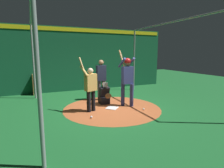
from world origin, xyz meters
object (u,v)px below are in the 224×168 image
object	(u,v)px
home_plate	(112,108)
umpire	(101,77)
catcher	(104,95)
bat_rack	(34,85)
batter	(127,77)
baseball_0	(144,109)
baseball_1	(91,117)
visitor	(90,87)

from	to	relation	value
home_plate	umpire	distance (m)	1.72
catcher	bat_rack	bearing A→B (deg)	-139.08
home_plate	batter	size ratio (longest dim) A/B	0.19
baseball_0	umpire	bearing A→B (deg)	-156.59
umpire	baseball_0	size ratio (longest dim) A/B	24.50
baseball_1	home_plate	bearing A→B (deg)	124.93
umpire	batter	bearing A→B (deg)	24.45
home_plate	baseball_1	distance (m)	1.30
batter	baseball_0	xyz separation A→B (m)	(0.76, 0.30, -1.14)
catcher	baseball_0	bearing A→B (deg)	35.81
batter	catcher	bearing A→B (deg)	-132.17
visitor	baseball_1	size ratio (longest dim) A/B	26.62
batter	catcher	xyz separation A→B (m)	(-0.65, -0.72, -0.82)
catcher	batter	bearing A→B (deg)	47.83
visitor	baseball_0	size ratio (longest dim) A/B	26.62
visitor	catcher	bearing A→B (deg)	113.85
catcher	visitor	world-z (taller)	visitor
visitor	home_plate	bearing A→B (deg)	74.24
batter	umpire	distance (m)	1.46
batter	visitor	distance (m)	1.57
visitor	baseball_0	world-z (taller)	visitor
umpire	bat_rack	size ratio (longest dim) A/B	1.72
umpire	bat_rack	world-z (taller)	umpire
visitor	bat_rack	size ratio (longest dim) A/B	1.87
baseball_0	visitor	bearing A→B (deg)	-109.73
umpire	visitor	bearing A→B (deg)	-33.46
visitor	baseball_1	world-z (taller)	visitor
catcher	umpire	bearing A→B (deg)	170.35
bat_rack	baseball_1	distance (m)	4.86
umpire	catcher	bearing A→B (deg)	-9.65
home_plate	baseball_0	bearing A→B (deg)	54.55
batter	bat_rack	xyz separation A→B (m)	(-3.75, -3.40, -0.69)
home_plate	visitor	distance (m)	1.25
batter	baseball_0	world-z (taller)	batter
visitor	bat_rack	distance (m)	4.29
bat_rack	catcher	bearing A→B (deg)	40.92
baseball_0	baseball_1	size ratio (longest dim) A/B	1.00
catcher	visitor	distance (m)	1.25
home_plate	visitor	size ratio (longest dim) A/B	0.21
batter	catcher	size ratio (longest dim) A/B	2.40
catcher	bat_rack	size ratio (longest dim) A/B	0.88
batter	visitor	size ratio (longest dim) A/B	1.13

